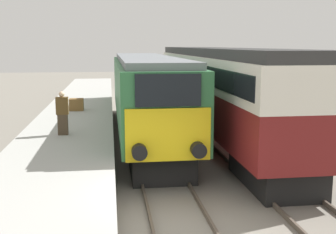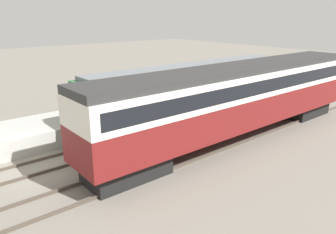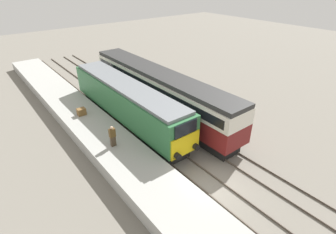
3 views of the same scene
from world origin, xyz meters
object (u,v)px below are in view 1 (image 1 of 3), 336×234
at_px(person_on_platform, 62,113).
at_px(passenger_carriage, 217,83).
at_px(luggage_crate, 76,105).
at_px(locomotive, 146,92).

bearing_deg(person_on_platform, passenger_carriage, 28.79).
bearing_deg(luggage_crate, locomotive, -33.44).
bearing_deg(passenger_carriage, luggage_crate, 162.01).
height_order(locomotive, person_on_platform, locomotive).
relative_size(locomotive, passenger_carriage, 0.83).
xyz_separation_m(locomotive, passenger_carriage, (3.40, 0.02, 0.38)).
distance_m(locomotive, person_on_platform, 5.04).
relative_size(passenger_carriage, luggage_crate, 27.17).
relative_size(locomotive, person_on_platform, 9.74).
xyz_separation_m(locomotive, luggage_crate, (-3.35, 2.21, -0.82)).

